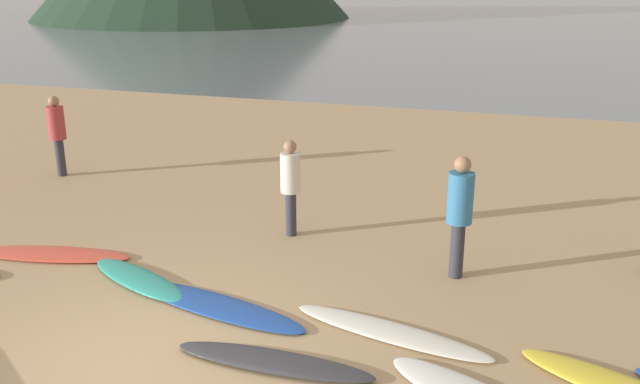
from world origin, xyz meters
TOP-DOWN VIEW (x-y plane):
  - ground_plane at (0.00, 10.00)m, footprint 120.00×120.00m
  - ocean_water at (0.00, 64.69)m, footprint 140.00×100.00m
  - surfboard_2 at (-2.68, 2.32)m, footprint 2.45×1.03m
  - surfboard_3 at (-0.99, 1.94)m, footprint 1.97×1.27m
  - surfboard_4 at (0.33, 1.59)m, footprint 2.67×1.13m
  - surfboard_5 at (1.49, 0.60)m, footprint 2.25×0.46m
  - surfboard_6 at (2.55, 1.61)m, footprint 2.53×1.00m
  - person_1 at (-5.16, 5.82)m, footprint 0.33×0.33m
  - person_2 at (0.38, 4.19)m, footprint 0.31×0.31m
  - person_3 at (3.07, 3.43)m, footprint 0.35×0.35m

SIDE VIEW (x-z plane):
  - ground_plane at x=0.00m, z-range -0.20..0.00m
  - ocean_water at x=0.00m, z-range 0.00..0.00m
  - surfboard_4 at x=0.33m, z-range 0.00..0.07m
  - surfboard_6 at x=2.55m, z-range 0.00..0.07m
  - surfboard_2 at x=-2.68m, z-range 0.00..0.07m
  - surfboard_3 at x=-0.99m, z-range 0.00..0.09m
  - surfboard_5 at x=1.49m, z-range 0.00..0.10m
  - person_2 at x=0.38m, z-range 0.14..1.68m
  - person_1 at x=-5.16m, z-range 0.15..1.78m
  - person_3 at x=3.07m, z-range 0.15..1.87m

